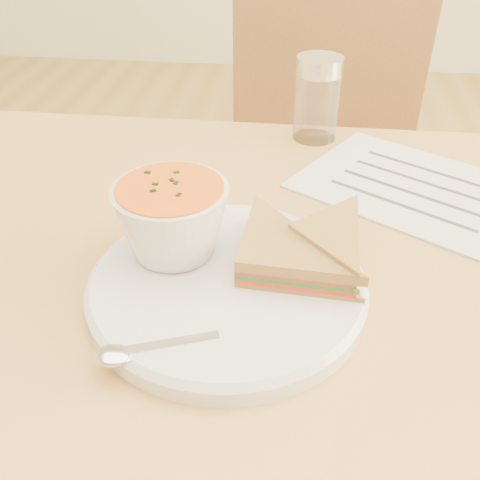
% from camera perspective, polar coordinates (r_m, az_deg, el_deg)
% --- Properties ---
extents(dining_table, '(1.00, 0.70, 0.75)m').
position_cam_1_polar(dining_table, '(0.84, 1.67, -22.59)').
color(dining_table, '#A56A33').
rests_on(dining_table, floor).
extents(chair_far, '(0.48, 0.48, 0.92)m').
position_cam_1_polar(chair_far, '(1.15, 6.22, 2.16)').
color(chair_far, brown).
rests_on(chair_far, floor).
extents(plate, '(0.34, 0.34, 0.02)m').
position_cam_1_polar(plate, '(0.51, -1.38, -5.03)').
color(plate, silver).
rests_on(plate, dining_table).
extents(soup_bowl, '(0.13, 0.13, 0.08)m').
position_cam_1_polar(soup_bowl, '(0.52, -7.20, 1.82)').
color(soup_bowl, silver).
rests_on(soup_bowl, plate).
extents(sandwich_half_a, '(0.12, 0.12, 0.04)m').
position_cam_1_polar(sandwich_half_a, '(0.48, -0.60, -4.03)').
color(sandwich_half_a, olive).
rests_on(sandwich_half_a, plate).
extents(sandwich_half_b, '(0.13, 0.13, 0.03)m').
position_cam_1_polar(sandwich_half_b, '(0.52, 5.11, 0.39)').
color(sandwich_half_b, olive).
rests_on(sandwich_half_b, plate).
extents(spoon, '(0.16, 0.09, 0.01)m').
position_cam_1_polar(spoon, '(0.45, -7.38, -10.98)').
color(spoon, silver).
rests_on(spoon, plate).
extents(paper_menu, '(0.35, 0.32, 0.00)m').
position_cam_1_polar(paper_menu, '(0.72, 18.37, 5.25)').
color(paper_menu, white).
rests_on(paper_menu, dining_table).
extents(condiment_shaker, '(0.07, 0.07, 0.12)m').
position_cam_1_polar(condiment_shaker, '(0.80, 8.21, 14.67)').
color(condiment_shaker, silver).
rests_on(condiment_shaker, dining_table).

